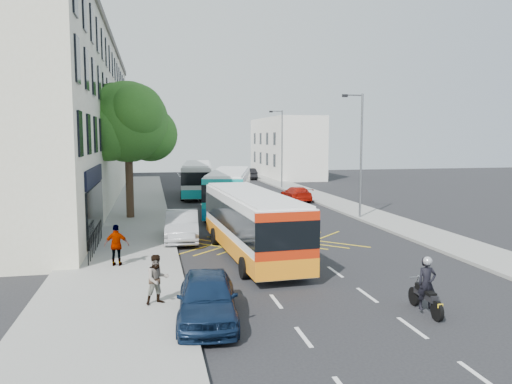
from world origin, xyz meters
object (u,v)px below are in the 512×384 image
bus_far (197,179)px  street_tree (128,123)px  bus_mid (229,191)px  lamp_far (281,145)px  bus_near (251,223)px  motorbike (426,287)px  distant_car_dark (248,174)px  red_hatchback (296,194)px  pedestrian_near (157,279)px  lamp_near (360,149)px  pedestrian_far (117,245)px  parked_car_silver (182,226)px  parked_car_blue (207,297)px  distant_car_grey (203,177)px

bus_far → street_tree: bearing=-108.0°
bus_mid → lamp_far: bearing=76.8°
bus_near → motorbike: (3.75, -8.31, -0.70)m
bus_mid → distant_car_dark: bearing=89.7°
red_hatchback → pedestrian_near: size_ratio=2.73×
lamp_near → bus_near: 12.85m
bus_near → motorbike: bearing=-68.8°
pedestrian_near → pedestrian_far: (-1.55, 5.13, 0.06)m
street_tree → bus_near: (5.76, -11.65, -4.76)m
bus_far → parked_car_silver: size_ratio=2.33×
bus_near → bus_far: (-0.21, 24.09, 0.07)m
street_tree → parked_car_blue: street_tree is taller
red_hatchback → distant_car_dark: 22.72m
pedestrian_near → bus_far: bearing=63.4°
bus_near → parked_car_blue: (-2.85, -7.63, -0.81)m
parked_car_silver → street_tree: bearing=114.9°
lamp_near → bus_far: bearing=120.7°
red_hatchback → pedestrian_far: bearing=52.8°
pedestrian_far → motorbike: bearing=150.3°
bus_near → parked_car_blue: bearing=-113.5°
motorbike → red_hatchback: motorbike is taller
lamp_near → pedestrian_far: lamp_near is taller
street_tree → bus_near: bearing=-63.7°
parked_car_silver → distant_car_grey: parked_car_silver is taller
street_tree → bus_far: size_ratio=0.80×
bus_mid → parked_car_blue: bearing=-87.3°
street_tree → bus_mid: 8.32m
pedestrian_far → bus_far: bearing=-94.9°
distant_car_dark → pedestrian_near: bearing=74.3°
street_tree → pedestrian_far: bearing=-90.2°
lamp_near → red_hatchback: lamp_near is taller
lamp_far → bus_mid: (-7.93, -15.86, -3.01)m
street_tree → pedestrian_near: size_ratio=5.61×
lamp_far → lamp_near: bearing=-90.0°
distant_car_grey → motorbike: bearing=-91.0°
bus_far → motorbike: bus_far is taller
parked_car_silver → pedestrian_far: (-2.95, -5.14, 0.22)m
street_tree → lamp_far: 22.57m
street_tree → bus_far: street_tree is taller
bus_near → parked_car_blue: bus_near is taller
bus_near → parked_car_blue: size_ratio=2.47×
red_hatchback → street_tree: bearing=24.5°
lamp_near → bus_near: bearing=-135.9°
red_hatchback → distant_car_dark: size_ratio=0.99×
bus_near → parked_car_blue: 8.19m
motorbike → bus_near: bearing=116.4°
distant_car_grey → distant_car_dark: bearing=32.2°
street_tree → parked_car_silver: 9.79m
distant_car_dark → lamp_far: bearing=93.3°
bus_far → pedestrian_far: 25.75m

